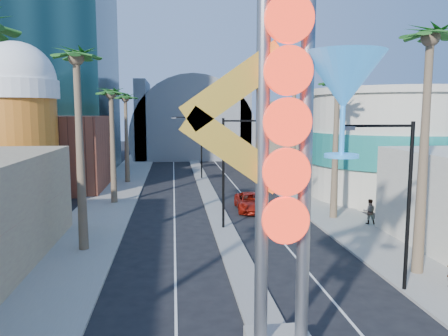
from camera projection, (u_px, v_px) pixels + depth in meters
sidewalk_west at (116, 193)px, 45.22m from camera, size 5.00×100.00×0.15m
sidewalk_east at (294, 189)px, 47.40m from camera, size 5.00×100.00×0.15m
median at (205, 187)px, 49.26m from camera, size 1.60×84.00×0.15m
brick_filler_west at (57, 154)px, 46.93m from camera, size 10.00×10.00×8.00m
filler_east at (315, 137)px, 60.33m from camera, size 10.00×20.00×10.00m
beer_mug at (19, 119)px, 38.45m from camera, size 7.00×7.00×14.50m
turquoise_building at (394, 145)px, 42.79m from camera, size 16.60×16.60×10.60m
canopy at (192, 134)px, 82.23m from camera, size 22.00×16.00×22.00m
neon_sign at (309, 147)px, 13.92m from camera, size 6.53×2.60×12.55m
streetlight_0 at (231, 162)px, 30.98m from camera, size 3.79×0.25×8.00m
streetlight_1 at (197, 141)px, 54.50m from camera, size 3.79×0.25×8.00m
streetlight_2 at (400, 191)px, 19.87m from camera, size 3.45×0.25×8.00m
palm_1 at (77, 70)px, 25.19m from camera, size 2.40×2.40×12.70m
palm_2 at (111, 100)px, 39.16m from camera, size 2.40×2.40×11.20m
palm_3 at (125, 103)px, 50.98m from camera, size 2.40×2.40×11.20m
palm_5 at (429, 53)px, 21.29m from camera, size 2.40×2.40×13.20m
palm_6 at (337, 92)px, 33.28m from camera, size 2.40×2.40×11.70m
palm_7 at (294, 89)px, 44.99m from camera, size 2.40×2.40×12.70m
red_pickup at (251, 202)px, 37.44m from camera, size 2.72×5.52×1.51m
pedestrian_b at (369, 211)px, 32.41m from camera, size 1.05×0.90×1.86m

